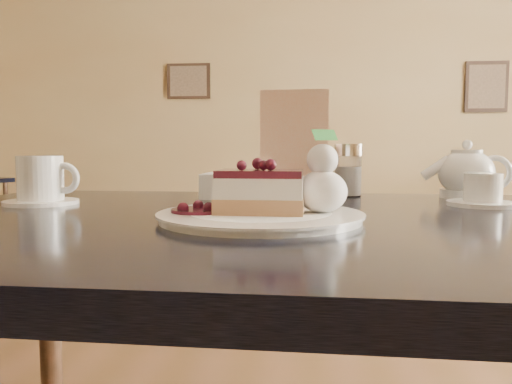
# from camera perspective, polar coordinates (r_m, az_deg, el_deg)

# --- Properties ---
(main_table) EXTENTS (1.33, 0.90, 0.82)m
(main_table) POSITION_cam_1_polar(r_m,az_deg,el_deg) (0.83, 0.91, -8.64)
(main_table) COLOR black
(main_table) RESTS_ON ground
(dessert_plate) EXTENTS (0.30, 0.30, 0.01)m
(dessert_plate) POSITION_cam_1_polar(r_m,az_deg,el_deg) (0.76, 0.50, -2.86)
(dessert_plate) COLOR white
(dessert_plate) RESTS_ON main_table
(cheesecake_slice) EXTENTS (0.13, 0.10, 0.07)m
(cheesecake_slice) POSITION_cam_1_polar(r_m,az_deg,el_deg) (0.75, 0.50, 0.02)
(cheesecake_slice) COLOR #B57B4E
(cheesecake_slice) RESTS_ON dessert_plate
(whipped_cream) EXTENTS (0.08, 0.08, 0.07)m
(whipped_cream) POSITION_cam_1_polar(r_m,az_deg,el_deg) (0.76, 7.56, 0.06)
(whipped_cream) COLOR white
(whipped_cream) RESTS_ON dessert_plate
(berry_sauce) EXTENTS (0.09, 0.09, 0.01)m
(berry_sauce) POSITION_cam_1_polar(r_m,az_deg,el_deg) (0.77, -6.46, -2.12)
(berry_sauce) COLOR #441224
(berry_sauce) RESTS_ON dessert_plate
(coffee_set) EXTENTS (0.15, 0.14, 0.10)m
(coffee_set) POSITION_cam_1_polar(r_m,az_deg,el_deg) (1.07, -23.27, 1.01)
(coffee_set) COLOR white
(coffee_set) RESTS_ON main_table
(tea_set) EXTENTS (0.17, 0.28, 0.11)m
(tea_set) POSITION_cam_1_polar(r_m,az_deg,el_deg) (1.17, 23.12, 1.52)
(tea_set) COLOR white
(tea_set) RESTS_ON main_table
(menu_card) EXTENTS (0.15, 0.04, 0.24)m
(menu_card) POSITION_cam_1_polar(r_m,az_deg,el_deg) (1.13, 4.38, 5.51)
(menu_card) COLOR white
(menu_card) RESTS_ON main_table
(sugar_shaker) EXTENTS (0.07, 0.07, 0.12)m
(sugar_shaker) POSITION_cam_1_polar(r_m,az_deg,el_deg) (1.16, 10.47, 2.54)
(sugar_shaker) COLOR white
(sugar_shaker) RESTS_ON main_table
(napkin_stack) EXTENTS (0.13, 0.13, 0.05)m
(napkin_stack) POSITION_cam_1_polar(r_m,az_deg,el_deg) (1.12, -2.53, 0.78)
(napkin_stack) COLOR white
(napkin_stack) RESTS_ON main_table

